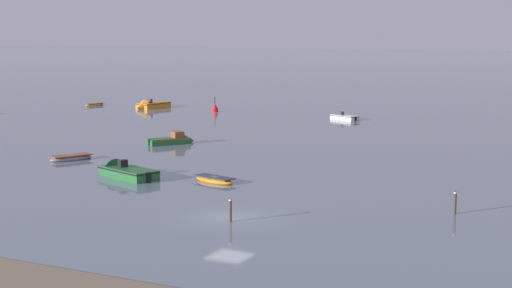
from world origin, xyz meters
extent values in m
plane|color=slate|center=(0.00, 0.00, 0.00)|extent=(800.00, 800.00, 0.00)
cube|color=#23602D|center=(-13.51, 8.12, 0.26)|extent=(5.67, 3.80, 1.03)
cone|color=#23602D|center=(-16.10, 9.04, 0.26)|extent=(2.24, 2.50, 2.07)
cube|color=black|center=(-13.57, 8.14, 0.64)|extent=(5.80, 3.89, 0.11)
cube|color=black|center=(-14.27, 8.39, 1.06)|extent=(0.66, 0.80, 0.57)
cube|color=black|center=(-11.10, 7.26, 0.41)|extent=(0.44, 0.50, 0.73)
cube|color=orange|center=(-43.92, 56.34, 0.26)|extent=(2.87, 5.59, 1.05)
cone|color=orange|center=(-44.27, 53.56, 0.26)|extent=(2.30, 1.92, 2.11)
cube|color=#33383F|center=(-43.93, 56.28, 0.66)|extent=(2.93, 5.71, 0.12)
cube|color=#33383F|center=(-44.02, 55.53, 1.08)|extent=(0.75, 0.55, 0.58)
cube|color=black|center=(-43.59, 58.93, 0.42)|extent=(0.46, 0.38, 0.75)
cube|color=#23602D|center=(-21.03, 25.31, 0.20)|extent=(3.80, 4.40, 0.82)
cone|color=#23602D|center=(-19.78, 27.09, 0.20)|extent=(2.09, 2.01, 1.64)
cube|color=brown|center=(-21.00, 25.35, 0.51)|extent=(3.88, 4.49, 0.09)
cube|color=brown|center=(-20.46, 26.12, 0.93)|extent=(1.63, 1.56, 0.64)
cube|color=#384751|center=(-20.17, 26.53, 0.98)|extent=(1.15, 0.90, 0.51)
cube|color=black|center=(-22.19, 23.64, 0.33)|extent=(0.41, 0.40, 0.58)
ellipsoid|color=orange|center=(-6.67, 9.70, 0.13)|extent=(3.91, 2.21, 0.59)
cube|color=#33383F|center=(-6.67, 9.70, 0.38)|extent=(3.62, 2.11, 0.08)
cube|color=#33383F|center=(-6.67, 9.70, 0.29)|extent=(0.53, 1.16, 0.06)
ellipsoid|color=gray|center=(-23.33, 12.98, 0.14)|extent=(2.83, 4.17, 0.63)
cube|color=brown|center=(-23.33, 12.98, 0.41)|extent=(2.68, 3.87, 0.08)
cube|color=brown|center=(-23.33, 12.98, 0.31)|extent=(1.22, 0.72, 0.06)
ellipsoid|color=gold|center=(-53.85, 55.04, 0.12)|extent=(1.92, 3.43, 0.51)
cube|color=brown|center=(-53.85, 55.04, 0.33)|extent=(1.84, 3.17, 0.07)
cube|color=brown|center=(-53.85, 55.04, 0.26)|extent=(1.02, 0.46, 0.05)
cube|color=white|center=(-12.96, 54.39, 0.19)|extent=(4.17, 3.07, 0.76)
cone|color=white|center=(-14.79, 55.24, 0.19)|extent=(1.73, 1.89, 1.52)
cube|color=#33383F|center=(-13.00, 54.41, 0.47)|extent=(4.26, 3.14, 0.08)
cube|color=#33383F|center=(-13.50, 54.64, 0.78)|extent=(0.52, 0.60, 0.42)
cube|color=black|center=(-11.25, 53.60, 0.30)|extent=(0.34, 0.37, 0.54)
cylinder|color=red|center=(-32.84, 55.34, 0.17)|extent=(0.90, 0.90, 0.70)
cone|color=red|center=(-32.84, 55.34, 0.87)|extent=(0.72, 0.72, 0.70)
cylinder|color=black|center=(-32.84, 55.34, 1.67)|extent=(0.10, 0.10, 0.90)
cylinder|color=#3C3323|center=(12.27, 7.34, 0.63)|extent=(0.18, 0.18, 1.57)
cylinder|color=silver|center=(12.27, 7.34, 1.36)|extent=(0.22, 0.22, 0.08)
cylinder|color=#503323|center=(0.62, -1.01, 0.63)|extent=(0.18, 0.18, 1.57)
cylinder|color=silver|center=(0.62, -1.01, 1.36)|extent=(0.22, 0.22, 0.08)
camera|label=1|loc=(23.66, -42.83, 11.61)|focal=56.52mm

